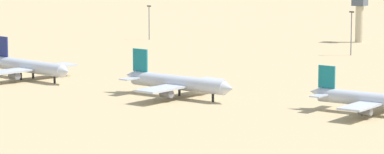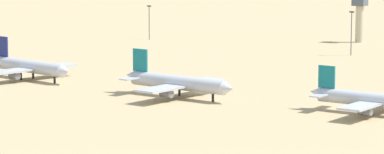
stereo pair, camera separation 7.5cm
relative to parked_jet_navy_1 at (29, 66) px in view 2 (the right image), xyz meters
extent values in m
plane|color=tan|center=(57.85, 4.81, -4.01)|extent=(4000.00, 4000.00, 0.00)
cylinder|color=silver|center=(0.36, -0.07, 0.04)|extent=(31.03, 9.65, 3.86)
cone|color=silver|center=(16.84, -3.26, 0.04)|extent=(3.54, 4.15, 3.66)
cube|color=navy|center=(-12.89, 2.50, 5.10)|extent=(5.01, 1.43, 6.27)
cube|color=silver|center=(-12.16, 6.28, 0.42)|extent=(4.28, 7.02, 0.35)
cube|color=silver|center=(1.31, -0.25, -0.54)|extent=(12.30, 31.54, 0.54)
cylinder|color=slate|center=(3.63, 6.66, -1.89)|extent=(3.81, 2.74, 2.12)
cylinder|color=slate|center=(0.88, -7.54, -1.89)|extent=(3.81, 2.74, 2.12)
cylinder|color=black|center=(11.87, -2.30, -2.95)|extent=(0.67, 0.67, 2.12)
cylinder|color=black|center=(-0.62, 2.48, -2.95)|extent=(0.67, 0.67, 2.12)
cylinder|color=black|center=(-1.50, -2.07, -2.95)|extent=(0.67, 0.67, 2.12)
cylinder|color=silver|center=(57.00, -4.75, 0.05)|extent=(31.20, 7.16, 3.87)
cone|color=silver|center=(73.74, -6.55, 0.05)|extent=(3.28, 3.97, 3.68)
cone|color=silver|center=(40.26, -2.95, 0.63)|extent=(4.20, 3.69, 3.29)
cube|color=#14727A|center=(43.53, -3.30, 5.13)|extent=(5.05, 1.02, 6.29)
cube|color=silver|center=(43.94, 0.55, 0.44)|extent=(3.78, 6.87, 0.35)
cube|color=silver|center=(43.11, -7.15, 0.44)|extent=(3.78, 6.87, 0.35)
cube|color=silver|center=(57.96, -4.86, -0.53)|extent=(9.86, 31.49, 0.54)
cylinder|color=slate|center=(59.70, 2.26, -1.88)|extent=(3.69, 2.49, 2.13)
cylinder|color=slate|center=(58.14, -12.17, -1.88)|extent=(3.69, 2.49, 2.13)
cylinder|color=black|center=(68.70, -6.01, -2.95)|extent=(0.68, 0.68, 2.13)
cylinder|color=black|center=(55.80, -2.29, -2.95)|extent=(0.68, 0.68, 2.13)
cylinder|color=black|center=(55.31, -6.90, -2.95)|extent=(0.68, 0.68, 2.13)
cylinder|color=silver|center=(111.07, -1.50, -0.33)|extent=(28.24, 5.18, 3.51)
cone|color=silver|center=(95.83, -0.59, 0.20)|extent=(3.68, 3.19, 2.98)
cube|color=#14727A|center=(98.81, -0.77, 4.28)|extent=(4.58, 0.71, 5.70)
cube|color=silver|center=(99.02, 2.73, 0.02)|extent=(3.16, 6.12, 0.32)
cube|color=silver|center=(98.60, -4.27, 0.02)|extent=(3.16, 6.12, 0.32)
cube|color=silver|center=(111.95, -1.55, -0.85)|extent=(7.63, 28.38, 0.49)
cylinder|color=slate|center=(112.43, -8.18, -2.08)|extent=(3.27, 2.12, 1.93)
cylinder|color=black|center=(109.88, 0.68, -3.05)|extent=(0.61, 0.61, 1.93)
cylinder|color=black|center=(109.63, -3.53, -3.05)|extent=(0.61, 0.61, 1.93)
cylinder|color=#C6B793|center=(42.24, 153.75, 3.45)|extent=(3.20, 3.20, 14.92)
cube|color=#4C5660|center=(42.24, 153.75, 13.01)|extent=(5.20, 5.20, 4.21)
cylinder|color=#59595E|center=(-36.15, 116.59, 2.90)|extent=(0.36, 0.36, 13.82)
cube|color=#333333|center=(-36.15, 116.59, 10.06)|extent=(1.80, 0.50, 0.50)
cylinder|color=#59595E|center=(57.66, 109.86, 3.79)|extent=(0.36, 0.36, 15.60)
cube|color=#333333|center=(57.66, 109.86, 11.83)|extent=(1.80, 0.50, 0.50)
camera|label=1|loc=(204.53, -232.14, 39.67)|focal=95.20mm
camera|label=2|loc=(204.59, -232.10, 39.67)|focal=95.20mm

